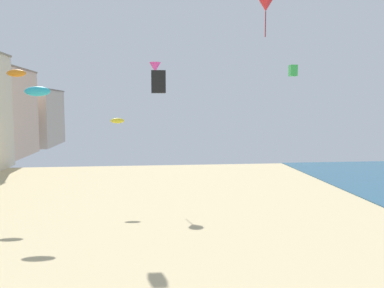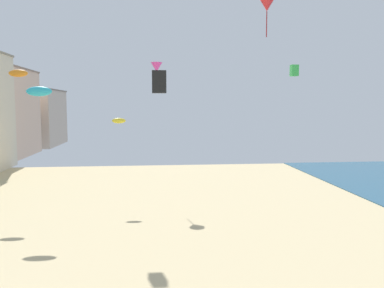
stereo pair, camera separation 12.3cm
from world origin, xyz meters
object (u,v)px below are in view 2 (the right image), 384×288
Objects in this scene: kite_magenta_delta at (157,67)px; kite_black_box at (159,82)px; kite_green_box at (294,71)px; kite_cyan_parafoil at (39,91)px; kite_orange_parafoil at (18,73)px; kite_yellow_parafoil at (119,121)px; kite_red_delta at (267,4)px.

kite_magenta_delta is 2.00× the size of kite_black_box.
kite_green_box reaches higher than kite_cyan_parafoil.
kite_green_box is at bearing -15.49° from kite_cyan_parafoil.
kite_yellow_parafoil is at bearing -3.60° from kite_orange_parafoil.
kite_cyan_parafoil is (-6.26, -5.10, 2.72)m from kite_yellow_parafoil.
kite_orange_parafoil is (-9.72, 0.61, 4.67)m from kite_yellow_parafoil.
kite_cyan_parafoil is (-18.77, 3.48, -6.85)m from kite_red_delta.
kite_magenta_delta is at bearing 11.44° from kite_orange_parafoil.
kite_green_box is 6.03m from kite_red_delta.
kite_black_box is at bearing -48.91° from kite_orange_parafoil.
kite_cyan_parafoil is at bearing -140.12° from kite_magenta_delta.
kite_orange_parafoil reaches higher than kite_green_box.
kite_orange_parafoil reaches higher than kite_yellow_parafoil.
kite_cyan_parafoil is (3.46, -5.71, -1.95)m from kite_orange_parafoil.
kite_red_delta reaches higher than kite_magenta_delta.
kite_black_box reaches higher than kite_cyan_parafoil.
kite_orange_parafoil reaches higher than kite_black_box.
kite_green_box is 0.46× the size of kite_orange_parafoil.
kite_black_box reaches higher than kite_yellow_parafoil.
kite_cyan_parafoil is at bearing 164.51° from kite_green_box.
kite_orange_parafoil is at bearing 121.21° from kite_cyan_parafoil.
kite_red_delta is at bearing -54.08° from kite_magenta_delta.
kite_red_delta is 20.28m from kite_cyan_parafoil.
kite_red_delta is at bearing -10.50° from kite_cyan_parafoil.
kite_red_delta reaches higher than kite_cyan_parafoil.
kite_green_box is (10.23, -14.10, -1.47)m from kite_magenta_delta.
kite_orange_parafoil is at bearing 157.54° from kite_red_delta.
kite_red_delta is at bearing 126.27° from kite_green_box.
kite_black_box is at bearing -75.76° from kite_yellow_parafoil.
kite_black_box is (-0.10, -18.21, -2.63)m from kite_magenta_delta.
kite_magenta_delta is at bearing 125.92° from kite_red_delta.
kite_red_delta is (8.65, -11.94, 3.93)m from kite_magenta_delta.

